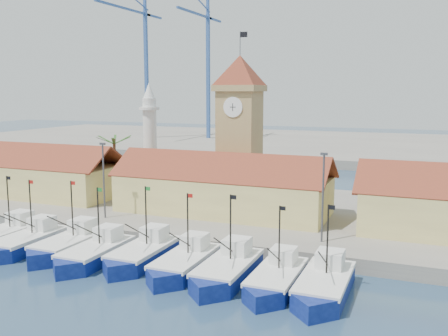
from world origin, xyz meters
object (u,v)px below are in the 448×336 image
at_px(boat_0, 4,236).
at_px(clock_tower, 240,126).
at_px(minaret, 150,137).
at_px(boat_4, 142,255).

relative_size(boat_0, clock_tower, 0.45).
xyz_separation_m(boat_0, minaret, (4.01, 24.82, 8.93)).
relative_size(clock_tower, minaret, 1.39).
relative_size(boat_0, minaret, 0.63).
relative_size(boat_4, minaret, 0.64).
xyz_separation_m(clock_tower, minaret, (-15.00, 2.00, -2.23)).
distance_m(boat_0, boat_4, 17.36).
height_order(boat_0, clock_tower, clock_tower).
distance_m(boat_4, minaret, 29.45).
height_order(boat_0, minaret, minaret).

